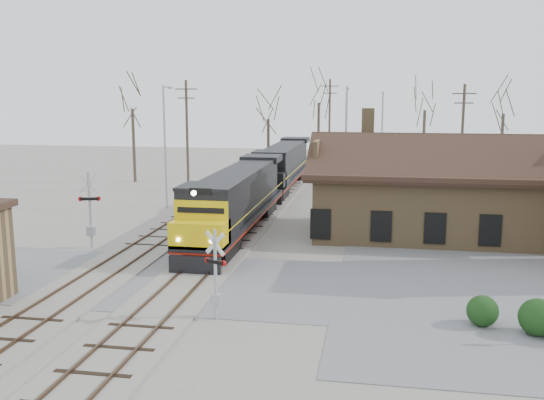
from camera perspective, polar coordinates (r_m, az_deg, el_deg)
The scene contains 22 objects.
ground at distance 29.33m, azimuth -7.81°, elevation -7.62°, with size 140.00×140.00×0.00m, color gray.
road at distance 29.33m, azimuth -7.81°, elevation -7.60°, with size 60.00×9.00×0.03m, color slate.
track_main at distance 43.39m, azimuth -1.82°, elevation -1.67°, with size 3.40×90.00×0.24m.
track_siding at distance 44.50m, azimuth -7.50°, elevation -1.45°, with size 3.40×90.00×0.24m.
depot at distance 39.28m, azimuth 14.63°, elevation 0.25°, with size 15.20×9.31×7.90m.
locomotive_lead at distance 38.01m, azimuth -3.42°, elevation -0.07°, with size 2.82×18.88×4.19m.
locomotive_trailing at distance 56.63m, azimuth 1.04°, elevation 3.27°, with size 2.82×18.88×3.96m.
crossbuck_near at distance 23.98m, azimuth -5.34°, elevation -7.25°, with size 0.98×0.51×3.65m.
crossbuck_far at distance 36.30m, azimuth -16.74°, elevation -1.18°, with size 1.24×0.41×4.45m.
hedge_a at distance 24.96m, azimuth 19.20°, elevation -9.83°, with size 1.21×1.21×1.21m, color black.
hedge_b at distance 24.75m, azimuth 23.73°, elevation -10.08°, with size 1.39×1.39×1.39m, color black.
streetlight_a at distance 47.66m, azimuth -10.00°, elevation 5.55°, with size 0.25×2.04×9.44m.
streetlight_b at distance 47.05m, azimuth 6.97°, elevation 5.53°, with size 0.25×2.04×9.38m.
streetlight_c at distance 59.46m, azimuth 10.30°, elevation 6.19°, with size 0.25×2.04×9.02m.
utility_pole_a at distance 55.92m, azimuth -8.00°, elevation 6.22°, with size 2.00×0.24×10.02m.
utility_pole_b at distance 71.15m, azimuth 5.43°, elevation 7.24°, with size 2.00×0.24×10.47m.
utility_pole_c at distance 55.05m, azimuth 17.45°, elevation 5.59°, with size 2.00×0.24×9.62m.
tree_a at distance 62.36m, azimuth -13.05°, elevation 9.47°, with size 4.89×4.89×11.98m.
tree_b at distance 65.70m, azimuth -0.35°, elevation 8.50°, with size 4.08×4.08×9.99m.
tree_c at distance 72.86m, azimuth 4.45°, elevation 10.12°, with size 5.17×5.17×12.66m.
tree_d at distance 68.09m, azimuth 14.23°, elevation 9.17°, with size 4.71×4.71×11.53m.
tree_e at distance 67.47m, azimuth 21.01°, elevation 8.54°, with size 4.52×4.52×11.08m.
Camera 1 is at (8.65, -26.60, 8.83)m, focal length 40.00 mm.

